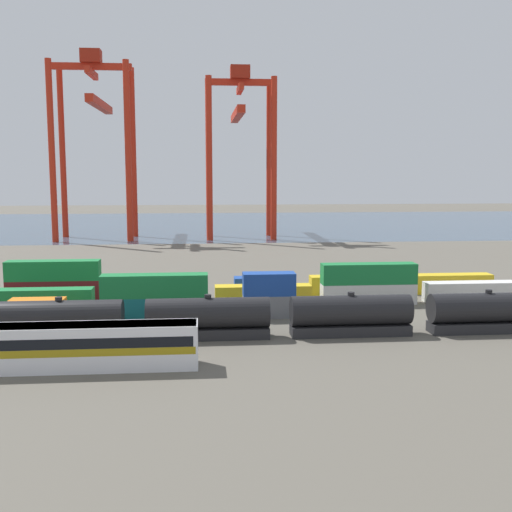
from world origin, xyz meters
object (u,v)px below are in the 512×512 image
object	(u,v)px
freight_tank_row	(208,317)
gantry_crane_west	(95,125)
gantry_crane_central	(240,134)
shipping_container_7	(43,299)
shipping_container_17	(157,288)
shipping_container_1	(38,310)
shipping_container_15	(54,290)
shipping_container_9	(263,295)
shipping_container_18	(256,287)

from	to	relation	value
freight_tank_row	gantry_crane_west	bearing A→B (deg)	104.98
gantry_crane_central	gantry_crane_west	bearing A→B (deg)	-179.83
freight_tank_row	shipping_container_7	distance (m)	25.06
shipping_container_7	shipping_container_17	size ratio (longest dim) A/B	2.00
shipping_container_1	shipping_container_17	xyz separation A→B (m)	(12.44, 12.44, 0.00)
gantry_crane_west	gantry_crane_central	distance (m)	36.18
shipping_container_15	gantry_crane_central	world-z (taller)	gantry_crane_central
shipping_container_9	shipping_container_17	world-z (taller)	same
shipping_container_9	shipping_container_7	bearing A→B (deg)	180.00
shipping_container_9	freight_tank_row	bearing A→B (deg)	-115.16
freight_tank_row	shipping_container_17	xyz separation A→B (m)	(-6.62, 21.34, -0.86)
shipping_container_17	shipping_container_18	bearing A→B (deg)	0.00
shipping_container_1	gantry_crane_central	world-z (taller)	gantry_crane_central
shipping_container_7	shipping_container_9	distance (m)	27.07
shipping_container_15	shipping_container_17	size ratio (longest dim) A/B	2.00
freight_tank_row	gantry_crane_west	distance (m)	106.33
shipping_container_18	gantry_crane_central	distance (m)	82.29
shipping_container_17	shipping_container_7	bearing A→B (deg)	-155.02
shipping_container_7	shipping_container_18	distance (m)	27.51
shipping_container_9	shipping_container_15	size ratio (longest dim) A/B	1.00
shipping_container_1	shipping_container_18	xyz separation A→B (m)	(25.88, 12.44, 0.00)
shipping_container_7	shipping_container_15	world-z (taller)	same
gantry_crane_west	shipping_container_9	bearing A→B (deg)	-68.22
shipping_container_17	gantry_crane_central	size ratio (longest dim) A/B	0.14
shipping_container_15	gantry_crane_central	xyz separation A→B (m)	(29.54, 78.35, 25.01)
gantry_crane_west	gantry_crane_central	xyz separation A→B (m)	(36.13, 0.11, -1.90)
shipping_container_17	shipping_container_18	distance (m)	13.44
shipping_container_9	shipping_container_18	distance (m)	6.23
shipping_container_7	shipping_container_15	distance (m)	6.22
shipping_container_1	shipping_container_7	distance (m)	6.29
shipping_container_1	gantry_crane_west	bearing A→B (deg)	94.79
gantry_crane_central	shipping_container_15	bearing A→B (deg)	-110.66
shipping_container_17	gantry_crane_central	xyz separation A→B (m)	(16.10, 78.35, 25.01)
shipping_container_7	shipping_container_17	xyz separation A→B (m)	(13.35, 6.22, 0.00)
shipping_container_7	freight_tank_row	bearing A→B (deg)	-37.12
gantry_crane_west	shipping_container_17	bearing A→B (deg)	-75.64
freight_tank_row	gantry_crane_west	xyz separation A→B (m)	(-26.65, 99.58, 26.05)
shipping_container_15	shipping_container_18	world-z (taller)	same
shipping_container_18	gantry_crane_west	distance (m)	89.26
shipping_container_1	shipping_container_15	bearing A→B (deg)	94.61
shipping_container_9	shipping_container_15	xyz separation A→B (m)	(-27.16, 6.22, 0.00)
freight_tank_row	shipping_container_9	bearing A→B (deg)	64.84
shipping_container_17	gantry_crane_west	size ratio (longest dim) A/B	0.13
shipping_container_15	shipping_container_17	world-z (taller)	same
shipping_container_1	shipping_container_7	bearing A→B (deg)	98.36
shipping_container_9	shipping_container_15	world-z (taller)	same
shipping_container_17	gantry_crane_west	distance (m)	85.13
shipping_container_17	shipping_container_9	bearing A→B (deg)	-24.40
shipping_container_7	gantry_crane_west	bearing A→B (deg)	94.52
shipping_container_7	shipping_container_9	bearing A→B (deg)	0.00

